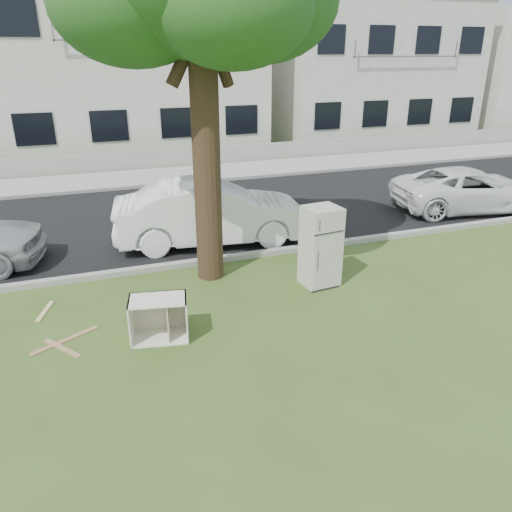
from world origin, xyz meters
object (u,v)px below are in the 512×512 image
object	(u,v)px
fridge	(321,247)
car_right	(470,189)
car_center	(212,213)
cabinet	(159,318)

from	to	relation	value
fridge	car_right	distance (m)	7.08
fridge	car_center	world-z (taller)	fridge
car_center	cabinet	bearing A→B (deg)	161.30
cabinet	car_center	distance (m)	4.44
fridge	car_center	bearing A→B (deg)	108.95
cabinet	car_center	world-z (taller)	car_center
cabinet	car_center	bearing A→B (deg)	74.82
car_center	car_right	bearing A→B (deg)	-81.72
fridge	cabinet	world-z (taller)	fridge
fridge	car_right	world-z (taller)	fridge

